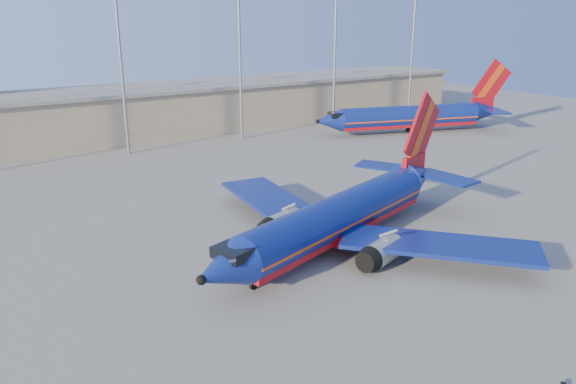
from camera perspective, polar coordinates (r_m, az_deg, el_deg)
ground at (r=53.46m, az=5.16°, el=-5.14°), size 220.00×220.00×0.00m
terminal_building at (r=105.99m, az=-10.32°, el=8.47°), size 122.00×16.00×8.50m
light_mast_row at (r=91.78m, az=-10.65°, el=15.40°), size 101.60×1.60×28.65m
aircraft_main at (r=52.78m, az=5.67°, el=-2.32°), size 36.14×34.21×12.62m
aircraft_second at (r=105.22m, az=12.65°, el=7.51°), size 36.81×19.39×12.88m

